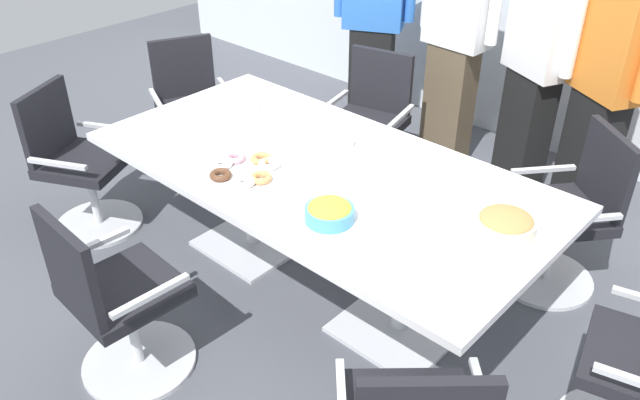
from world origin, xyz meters
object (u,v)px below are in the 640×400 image
object	(u,v)px
conference_table	(320,188)
snack_bowl_chips_yellow	(329,212)
office_chair_4	(116,305)
napkin_pile	(241,107)
office_chair_3	(80,169)
person_standing_1	(457,32)
office_chair_0	(566,220)
person_standing_0	(374,17)
plate_stack	(337,142)
office_chair_2	(193,114)
office_chair_1	(369,129)
person_standing_3	(607,81)
donut_platter	(245,170)
person_standing_2	(537,60)
snack_bowl_cookies	(506,222)

from	to	relation	value
conference_table	snack_bowl_chips_yellow	distance (m)	0.51
conference_table	office_chair_4	bearing A→B (deg)	-102.18
office_chair_4	napkin_pile	world-z (taller)	office_chair_4
office_chair_3	person_standing_1	distance (m)	2.60
office_chair_0	office_chair_3	world-z (taller)	same
person_standing_0	snack_bowl_chips_yellow	xyz separation A→B (m)	(1.40, -2.06, -0.12)
person_standing_0	person_standing_1	bearing A→B (deg)	150.42
person_standing_1	plate_stack	distance (m)	1.50
office_chair_0	office_chair_4	bearing A→B (deg)	99.04
plate_stack	napkin_pile	distance (m)	0.70
conference_table	office_chair_2	distance (m)	1.65
office_chair_1	person_standing_0	size ratio (longest dim) A/B	0.52
person_standing_3	donut_platter	xyz separation A→B (m)	(-0.98, -1.93, -0.16)
conference_table	napkin_pile	world-z (taller)	napkin_pile
conference_table	person_standing_0	distance (m)	2.04
person_standing_3	conference_table	bearing A→B (deg)	95.77
plate_stack	donut_platter	bearing A→B (deg)	-104.46
plate_stack	napkin_pile	xyz separation A→B (m)	(-0.70, -0.06, 0.01)
person_standing_2	donut_platter	world-z (taller)	person_standing_2
person_standing_0	person_standing_2	world-z (taller)	person_standing_0
office_chair_1	person_standing_1	distance (m)	0.88
conference_table	donut_platter	xyz separation A→B (m)	(-0.23, -0.30, 0.15)
office_chair_2	person_standing_0	bearing A→B (deg)	-178.76
person_standing_1	donut_platter	distance (m)	2.01
office_chair_0	person_standing_1	distance (m)	1.58
office_chair_2	snack_bowl_cookies	size ratio (longest dim) A/B	3.50
snack_bowl_chips_yellow	office_chair_1	bearing A→B (deg)	122.09
conference_table	person_standing_1	distance (m)	1.76
office_chair_0	napkin_pile	size ratio (longest dim) A/B	6.00
person_standing_3	snack_bowl_chips_yellow	xyz separation A→B (m)	(-0.40, -1.96, -0.13)
conference_table	office_chair_3	world-z (taller)	office_chair_3
donut_platter	napkin_pile	bearing A→B (deg)	139.78
office_chair_1	conference_table	bearing A→B (deg)	103.03
office_chair_4	person_standing_3	distance (m)	2.95
person_standing_3	person_standing_2	bearing A→B (deg)	21.03
office_chair_3	snack_bowl_cookies	world-z (taller)	office_chair_3
office_chair_3	donut_platter	size ratio (longest dim) A/B	2.57
office_chair_0	person_standing_3	distance (m)	0.91
napkin_pile	office_chair_0	bearing A→B (deg)	23.07
person_standing_0	napkin_pile	size ratio (longest dim) A/B	11.55
office_chair_1	person_standing_0	xyz separation A→B (m)	(-0.53, 0.68, 0.51)
office_chair_4	person_standing_1	distance (m)	2.85
office_chair_0	person_standing_2	size ratio (longest dim) A/B	0.52
office_chair_3	plate_stack	bearing A→B (deg)	92.53
office_chair_3	donut_platter	xyz separation A→B (m)	(1.24, 0.26, 0.36)
snack_bowl_chips_yellow	snack_bowl_cookies	distance (m)	0.76
conference_table	person_standing_3	distance (m)	1.83
office_chair_3	office_chair_4	bearing A→B (deg)	39.28
person_standing_1	office_chair_0	bearing A→B (deg)	151.29
napkin_pile	plate_stack	bearing A→B (deg)	4.86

